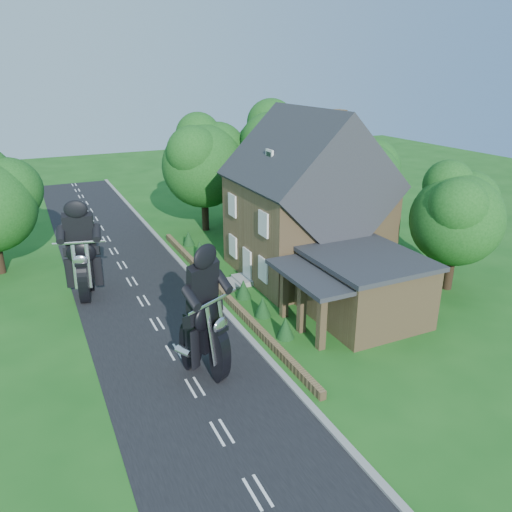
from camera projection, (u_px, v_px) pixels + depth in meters
name	position (u px, v px, depth m)	size (l,w,h in m)	color
ground	(174.00, 352.00, 23.03)	(120.00, 120.00, 0.00)	#195217
road	(174.00, 352.00, 23.02)	(7.00, 80.00, 0.02)	black
kerb	(246.00, 334.00, 24.47)	(0.30, 80.00, 0.12)	gray
garden_wall	(221.00, 291.00, 28.91)	(0.30, 22.00, 0.40)	olive
house	(307.00, 206.00, 30.76)	(9.54, 8.64, 10.24)	olive
annex	(362.00, 286.00, 25.67)	(7.05, 5.94, 3.44)	olive
tree_annex_side	(461.00, 211.00, 28.31)	(5.64, 5.20, 7.48)	black
tree_house_right	(363.00, 176.00, 35.14)	(6.51, 6.00, 8.40)	black
tree_behind_house	(282.00, 149.00, 40.15)	(7.81, 7.20, 10.08)	black
tree_behind_left	(208.00, 158.00, 38.75)	(6.94, 6.40, 9.16)	black
shrub_a	(285.00, 327.00, 24.11)	(0.90, 0.90, 1.10)	#103314
shrub_b	(263.00, 307.00, 26.22)	(0.90, 0.90, 1.10)	#103314
shrub_c	(243.00, 289.00, 28.34)	(0.90, 0.90, 1.10)	#103314
shrub_d	(212.00, 260.00, 32.57)	(0.90, 0.90, 1.10)	#103314
shrub_e	(200.00, 248.00, 34.68)	(0.90, 0.90, 1.10)	#103314
shrub_f	(188.00, 238.00, 36.79)	(0.90, 0.90, 1.10)	#103314
motorcycle_lead	(205.00, 356.00, 21.09)	(0.48, 1.91, 1.78)	black
motorcycle_follow	(86.00, 284.00, 28.26)	(0.47, 1.85, 1.72)	black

